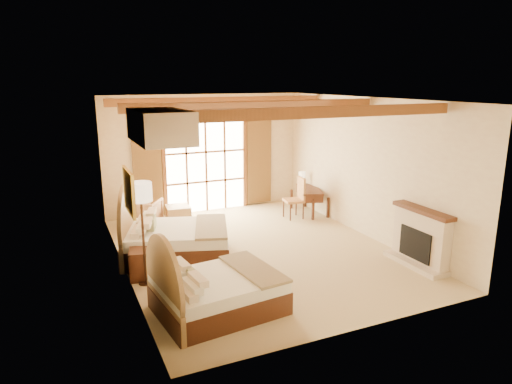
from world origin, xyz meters
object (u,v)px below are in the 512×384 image
bed_far (169,239)px  nightstand (143,264)px  armchair (144,213)px  desk (309,200)px  bed_near (210,290)px

bed_far → nightstand: 1.04m
bed_far → armchair: bearing=110.2°
desk → bed_far: bearing=-138.0°
nightstand → desk: 5.53m
armchair → desk: bearing=-155.3°
bed_near → desk: bed_near is taller
bed_near → nightstand: (-0.73, 1.74, -0.10)m
bed_far → desk: size_ratio=1.84×
bed_far → nightstand: size_ratio=4.64×
bed_far → desk: 4.59m
bed_far → nightstand: bed_far is taller
bed_near → armchair: size_ratio=2.67×
bed_far → desk: bed_far is taller
nightstand → desk: desk is taller
bed_far → armchair: bed_far is taller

